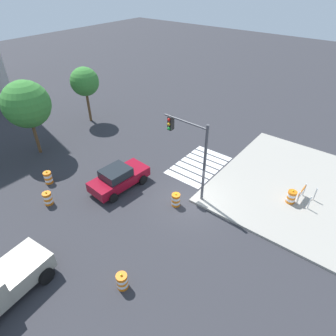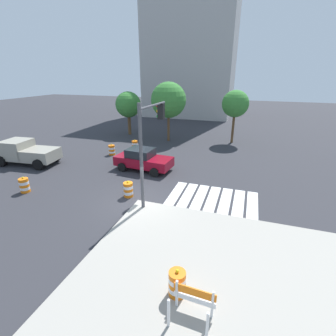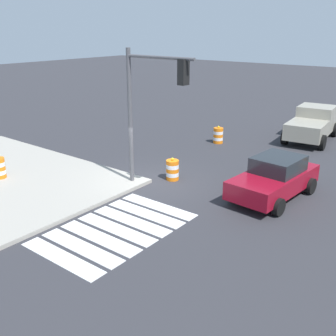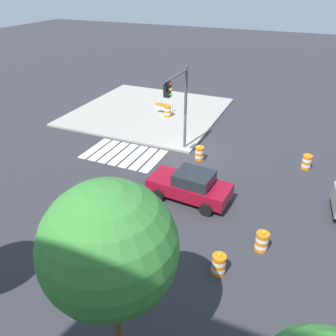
% 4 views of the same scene
% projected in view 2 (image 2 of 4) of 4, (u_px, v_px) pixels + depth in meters
% --- Properties ---
extents(ground_plane, '(120.00, 120.00, 0.00)m').
position_uv_depth(ground_plane, '(138.00, 202.00, 14.03)').
color(ground_plane, '#2D2D33').
extents(sidewalk_corner, '(12.00, 12.00, 0.15)m').
position_uv_depth(sidewalk_corner, '(240.00, 332.00, 6.93)').
color(sidewalk_corner, '#9E998E').
rests_on(sidewalk_corner, ground).
extents(crosswalk_stripes, '(5.10, 3.20, 0.02)m').
position_uv_depth(crosswalk_stripes, '(213.00, 198.00, 14.44)').
color(crosswalk_stripes, silver).
rests_on(crosswalk_stripes, ground).
extents(sports_car, '(4.43, 2.40, 1.63)m').
position_uv_depth(sports_car, '(143.00, 159.00, 18.51)').
color(sports_car, maroon).
rests_on(sports_car, ground).
extents(pickup_truck, '(5.32, 2.74, 1.92)m').
position_uv_depth(pickup_truck, '(24.00, 152.00, 19.70)').
color(pickup_truck, gray).
rests_on(pickup_truck, ground).
extents(traffic_barrel_near_corner, '(0.56, 0.56, 1.02)m').
position_uv_depth(traffic_barrel_near_corner, '(112.00, 150.00, 21.99)').
color(traffic_barrel_near_corner, orange).
rests_on(traffic_barrel_near_corner, ground).
extents(traffic_barrel_crosswalk_end, '(0.56, 0.56, 1.02)m').
position_uv_depth(traffic_barrel_crosswalk_end, '(135.00, 145.00, 23.37)').
color(traffic_barrel_crosswalk_end, orange).
rests_on(traffic_barrel_crosswalk_end, ground).
extents(traffic_barrel_median_near, '(0.56, 0.56, 1.02)m').
position_uv_depth(traffic_barrel_median_near, '(128.00, 189.00, 14.54)').
color(traffic_barrel_median_near, orange).
rests_on(traffic_barrel_median_near, ground).
extents(traffic_barrel_median_far, '(0.56, 0.56, 1.02)m').
position_uv_depth(traffic_barrel_median_far, '(24.00, 185.00, 15.09)').
color(traffic_barrel_median_far, orange).
rests_on(traffic_barrel_median_far, ground).
extents(traffic_barrel_on_sidewalk, '(0.56, 0.56, 1.02)m').
position_uv_depth(traffic_barrel_on_sidewalk, '(177.00, 283.00, 7.88)').
color(traffic_barrel_on_sidewalk, orange).
rests_on(traffic_barrel_on_sidewalk, sidewalk_corner).
extents(construction_barricade, '(1.30, 0.83, 1.00)m').
position_uv_depth(construction_barricade, '(193.00, 301.00, 7.13)').
color(construction_barricade, silver).
rests_on(construction_barricade, sidewalk_corner).
extents(traffic_light_pole, '(0.47, 3.29, 5.50)m').
position_uv_depth(traffic_light_pole, '(150.00, 134.00, 12.90)').
color(traffic_light_pole, '#4C4C51').
rests_on(traffic_light_pole, sidewalk_corner).
extents(street_tree_streetside_near, '(3.65, 3.65, 6.14)m').
position_uv_depth(street_tree_streetside_near, '(169.00, 100.00, 25.20)').
color(street_tree_streetside_near, brown).
rests_on(street_tree_streetside_near, ground).
extents(street_tree_streetside_mid, '(2.94, 2.94, 4.98)m').
position_uv_depth(street_tree_streetside_mid, '(128.00, 105.00, 28.28)').
color(street_tree_streetside_mid, brown).
rests_on(street_tree_streetside_mid, ground).
extents(street_tree_streetside_far, '(2.70, 2.70, 5.38)m').
position_uv_depth(street_tree_streetside_far, '(235.00, 104.00, 24.60)').
color(street_tree_streetside_far, brown).
rests_on(street_tree_streetside_far, ground).
extents(office_building_far, '(14.07, 10.10, 23.84)m').
position_uv_depth(office_building_far, '(192.00, 40.00, 39.17)').
color(office_building_far, '#B2ADA8').
rests_on(office_building_far, ground).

